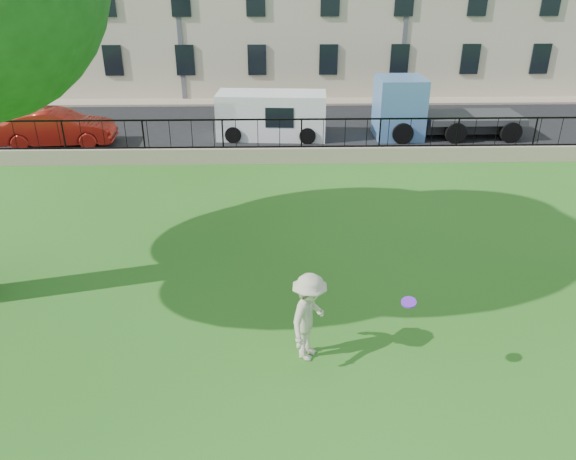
{
  "coord_description": "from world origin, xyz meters",
  "views": [
    {
      "loc": [
        -1.02,
        -8.8,
        7.18
      ],
      "look_at": [
        -0.72,
        3.5,
        1.2
      ],
      "focal_mm": 35.0,
      "sensor_mm": 36.0,
      "label": 1
    }
  ],
  "objects_px": {
    "frisbee": "(409,302)",
    "red_sedan": "(58,128)",
    "white_van": "(272,115)",
    "man": "(309,317)",
    "blue_truck": "(446,107)"
  },
  "relations": [
    {
      "from": "white_van",
      "to": "red_sedan",
      "type": "bearing_deg",
      "value": -169.62
    },
    {
      "from": "man",
      "to": "red_sedan",
      "type": "distance_m",
      "value": 17.21
    },
    {
      "from": "man",
      "to": "red_sedan",
      "type": "relative_size",
      "value": 0.4
    },
    {
      "from": "frisbee",
      "to": "blue_truck",
      "type": "bearing_deg",
      "value": 71.97
    },
    {
      "from": "frisbee",
      "to": "red_sedan",
      "type": "height_order",
      "value": "frisbee"
    },
    {
      "from": "frisbee",
      "to": "white_van",
      "type": "distance_m",
      "value": 16.18
    },
    {
      "from": "man",
      "to": "blue_truck",
      "type": "xyz_separation_m",
      "value": [
        6.89,
        15.21,
        0.37
      ]
    },
    {
      "from": "frisbee",
      "to": "white_van",
      "type": "bearing_deg",
      "value": 98.72
    },
    {
      "from": "man",
      "to": "red_sedan",
      "type": "bearing_deg",
      "value": 60.83
    },
    {
      "from": "frisbee",
      "to": "white_van",
      "type": "relative_size",
      "value": 0.06
    },
    {
      "from": "man",
      "to": "frisbee",
      "type": "height_order",
      "value": "man"
    },
    {
      "from": "frisbee",
      "to": "blue_truck",
      "type": "xyz_separation_m",
      "value": [
        5.2,
        15.97,
        -0.45
      ]
    },
    {
      "from": "red_sedan",
      "to": "blue_truck",
      "type": "relative_size",
      "value": 0.75
    },
    {
      "from": "frisbee",
      "to": "red_sedan",
      "type": "bearing_deg",
      "value": 127.3
    },
    {
      "from": "red_sedan",
      "to": "white_van",
      "type": "relative_size",
      "value": 0.99
    }
  ]
}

